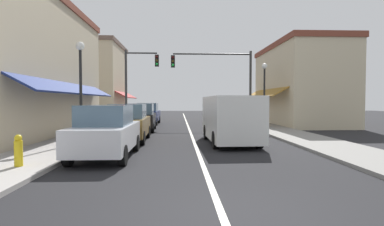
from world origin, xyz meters
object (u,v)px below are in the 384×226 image
Objects in this scene: parked_car_far_left at (148,114)px; traffic_signal_left_corner at (136,76)px; parked_car_nearest_left at (106,132)px; traffic_signal_mast_arm at (223,74)px; van_in_lane at (230,118)px; fire_hydrant at (18,151)px; parked_car_third_left at (141,117)px; street_lamp_left_near at (81,75)px; parked_car_second_left at (129,123)px; street_lamp_right_mid at (264,85)px.

traffic_signal_left_corner is (-0.73, -1.62, 2.96)m from parked_car_far_left.
parked_car_nearest_left is 14.54m from traffic_signal_mast_arm.
van_in_lane is 6.01× the size of fire_hydrant.
street_lamp_left_near reaches higher than parked_car_third_left.
van_in_lane reaches higher than parked_car_third_left.
parked_car_second_left is 1.00× the size of parked_car_far_left.
parked_car_far_left is (-0.12, 15.20, 0.00)m from parked_car_nearest_left.
fire_hydrant is at bearing -101.51° from parked_car_third_left.
parked_car_second_left is 10.88m from traffic_signal_mast_arm.
parked_car_second_left is at bearing -84.53° from traffic_signal_left_corner.
parked_car_far_left is at bearing 83.84° from fire_hydrant.
van_in_lane is 1.19× the size of street_lamp_right_mid.
traffic_signal_mast_arm is (5.73, 8.71, 3.12)m from parked_car_second_left.
traffic_signal_left_corner is at bearing 99.91° from parked_car_third_left.
parked_car_nearest_left is 15.20m from parked_car_far_left.
traffic_signal_mast_arm is 6.65m from traffic_signal_left_corner.
traffic_signal_mast_arm is at bearing 29.81° from parked_car_third_left.
parked_car_far_left is 0.94× the size of street_lamp_right_mid.
street_lamp_left_near is 5.40m from fire_hydrant.
traffic_signal_mast_arm is at bearing 123.51° from street_lamp_right_mid.
parked_car_second_left is at bearing 71.82° from fire_hydrant.
traffic_signal_left_corner reaches higher than parked_car_third_left.
parked_car_nearest_left and parked_car_second_left have the same top height.
fire_hydrant is at bearing -136.89° from parked_car_nearest_left.
street_lamp_right_mid is at bearing 32.72° from parked_car_second_left.
parked_car_third_left is 0.67× the size of traffic_signal_mast_arm.
street_lamp_left_near is at bearing -146.19° from street_lamp_right_mid.
parked_car_second_left is 4.78m from van_in_lane.
parked_car_third_left is 7.68m from van_in_lane.
van_in_lane reaches higher than parked_car_far_left.
street_lamp_right_mid is (8.16, -5.66, 2.11)m from parked_car_far_left.
parked_car_third_left is at bearing -78.43° from traffic_signal_left_corner.
parked_car_far_left is 0.79× the size of van_in_lane.
parked_car_second_left is (0.05, 4.27, 0.00)m from parked_car_nearest_left.
fire_hydrant is at bearing -131.32° from street_lamp_right_mid.
street_lamp_left_near is (-7.54, -9.99, -0.98)m from traffic_signal_mast_arm.
street_lamp_left_near is (-1.77, -6.46, 2.14)m from parked_car_third_left.
parked_car_nearest_left is at bearing -91.68° from parked_car_third_left.
traffic_signal_left_corner is (-0.85, 4.14, 2.96)m from parked_car_third_left.
van_in_lane is 7.21m from street_lamp_right_mid.
fire_hydrant is (-1.95, -11.26, -0.33)m from parked_car_third_left.
parked_car_nearest_left is 12.66m from street_lamp_right_mid.
street_lamp_left_near is (-1.76, 2.98, 2.14)m from parked_car_nearest_left.
parked_car_second_left is at bearing -123.33° from traffic_signal_mast_arm.
street_lamp_left_near is 5.10× the size of fire_hydrant.
street_lamp_right_mid is (8.00, 5.28, 2.11)m from parked_car_second_left.
traffic_signal_mast_arm is 7.11× the size of fire_hydrant.
parked_car_nearest_left is at bearing -113.99° from traffic_signal_mast_arm.
traffic_signal_mast_arm reaches higher than fire_hydrant.
traffic_signal_mast_arm reaches higher than van_in_lane.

